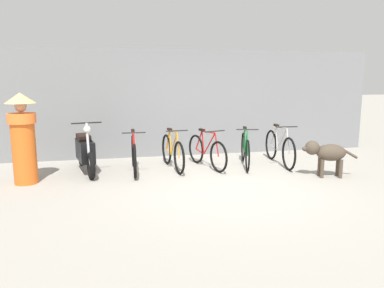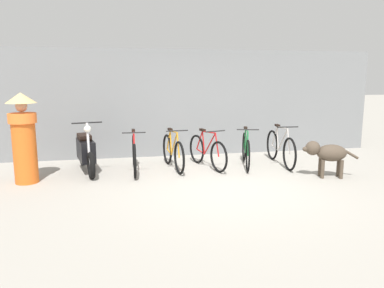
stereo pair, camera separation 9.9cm
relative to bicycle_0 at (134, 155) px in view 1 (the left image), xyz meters
name	(u,v)px [view 1 (the left image)]	position (x,y,z in m)	size (l,w,h in m)	color
ground_plane	(228,186)	(1.60, -1.43, -0.36)	(60.00, 60.00, 0.00)	#9E998E
shop_wall_back	(193,103)	(1.60, 1.50, 0.94)	(9.44, 0.20, 2.61)	slate
bicycle_0	(134,155)	(0.00, 0.00, 0.00)	(0.46, 1.76, 0.89)	black
bicycle_1	(173,152)	(0.83, 0.07, 0.00)	(0.46, 1.63, 0.88)	black
bicycle_2	(207,152)	(1.57, 0.03, -0.01)	(0.56, 1.57, 0.86)	black
bicycle_3	(245,150)	(2.44, -0.02, 0.00)	(0.55, 1.65, 0.88)	black
bicycle_4	(279,148)	(3.24, -0.04, 0.01)	(0.46, 1.79, 0.92)	black
motorcycle	(85,152)	(-0.98, 0.19, 0.06)	(0.60, 1.79, 1.08)	black
stray_dog	(326,153)	(3.67, -1.22, 0.13)	(1.07, 0.51, 0.72)	#4C3F33
person_in_robes	(23,135)	(-2.01, -0.45, 0.54)	(0.76, 0.76, 1.67)	orange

